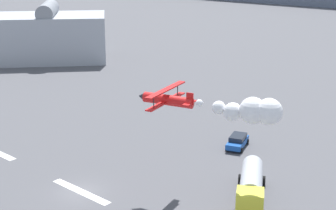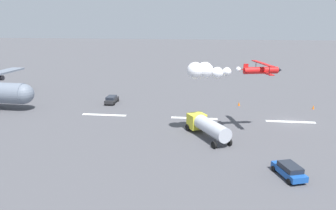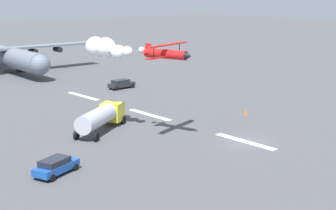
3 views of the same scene
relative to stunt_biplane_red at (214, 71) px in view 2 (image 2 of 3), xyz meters
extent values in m
plane|color=#4C4C51|center=(-13.07, -7.60, -9.52)|extent=(440.00, 440.00, 0.00)
cube|color=white|center=(-13.07, -7.60, -9.51)|extent=(8.00, 0.90, 0.01)
cube|color=white|center=(3.02, -7.60, -9.51)|extent=(8.00, 0.90, 0.01)
cube|color=white|center=(19.11, -7.60, -9.51)|extent=(8.00, 0.90, 0.01)
sphere|color=slate|center=(34.75, -8.74, -6.36)|extent=(3.73, 3.73, 3.73)
cylinder|color=red|center=(-6.67, -1.76, -0.10)|extent=(5.12, 2.19, 1.00)
cube|color=red|center=(-6.87, -1.81, -0.25)|extent=(2.32, 6.86, 0.12)
cube|color=red|center=(-6.87, -1.81, 0.90)|extent=(2.32, 6.86, 0.12)
cylinder|color=black|center=(-6.28, -4.15, 0.33)|extent=(0.08, 0.08, 1.15)
cylinder|color=black|center=(-7.45, 0.54, 0.33)|extent=(0.08, 0.08, 1.15)
cube|color=red|center=(-4.48, -1.21, 0.35)|extent=(0.70, 0.27, 1.10)
cube|color=red|center=(-4.48, -1.21, -0.05)|extent=(1.07, 2.09, 0.08)
cone|color=black|center=(-9.45, -2.46, -0.10)|extent=(0.89, 1.00, 0.85)
sphere|color=white|center=(-3.41, -1.14, 0.10)|extent=(0.70, 0.70, 0.70)
sphere|color=white|center=(-1.78, -0.39, -0.17)|extent=(1.25, 1.25, 1.25)
sphere|color=white|center=(-0.41, -0.15, -0.34)|extent=(1.70, 1.70, 1.70)
sphere|color=white|center=(1.37, 0.28, 0.05)|extent=(2.39, 2.39, 2.39)
sphere|color=white|center=(2.68, 0.80, 0.11)|extent=(2.35, 2.35, 2.35)
cube|color=yellow|center=(2.38, -1.10, -7.92)|extent=(3.19, 3.12, 2.20)
cylinder|color=#B7BCC6|center=(0.08, 2.77, -7.67)|extent=(5.28, 6.92, 2.10)
cylinder|color=black|center=(3.72, -1.00, -9.02)|extent=(0.79, 1.02, 1.00)
cylinder|color=black|center=(-0.21, 5.62, -9.02)|extent=(0.79, 1.02, 1.00)
cylinder|color=black|center=(1.65, -2.23, -9.02)|extent=(0.79, 1.02, 1.00)
cylinder|color=black|center=(-2.27, 4.39, -9.02)|extent=(0.79, 1.02, 1.00)
cube|color=#262628|center=(20.15, -15.82, -8.87)|extent=(1.84, 4.55, 0.65)
cube|color=#1E232D|center=(20.15, -15.62, -8.27)|extent=(1.68, 2.74, 0.55)
cylinder|color=black|center=(21.07, -17.40, -9.20)|extent=(0.23, 0.64, 0.64)
cylinder|color=black|center=(21.04, -14.22, -9.20)|extent=(0.23, 0.64, 0.64)
cylinder|color=black|center=(19.27, -17.42, -9.20)|extent=(0.23, 0.64, 0.64)
cylinder|color=black|center=(19.24, -14.24, -9.20)|extent=(0.23, 0.64, 0.64)
cube|color=#194CA5|center=(-8.15, 12.63, -8.87)|extent=(3.16, 4.76, 0.65)
cube|color=#1E232D|center=(-8.22, 12.82, -8.27)|extent=(2.44, 3.05, 0.55)
cylinder|color=black|center=(-6.79, 11.47, -9.20)|extent=(0.42, 0.68, 0.64)
cylinder|color=black|center=(-7.82, 14.38, -9.20)|extent=(0.42, 0.68, 0.64)
cylinder|color=black|center=(-8.49, 10.87, -9.20)|extent=(0.42, 0.68, 0.64)
cylinder|color=black|center=(-9.51, 13.79, -9.20)|extent=(0.42, 0.68, 0.64)
cone|color=orange|center=(-19.20, -16.26, -9.14)|extent=(0.44, 0.44, 0.75)
cone|color=orange|center=(-5.37, -17.12, -9.14)|extent=(0.44, 0.44, 0.75)
camera|label=1|loc=(23.77, -36.19, 13.28)|focal=54.41mm
camera|label=2|loc=(0.86, 46.07, 7.15)|focal=34.65mm
camera|label=3|loc=(-45.92, 33.30, 6.43)|focal=53.26mm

